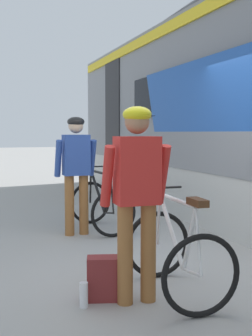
% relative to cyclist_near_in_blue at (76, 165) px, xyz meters
% --- Properties ---
extents(ground_plane, '(80.00, 80.00, 0.00)m').
position_rel_cyclist_near_in_blue_xyz_m(ground_plane, '(0.58, -1.89, -1.05)').
color(ground_plane, '#A09E99').
extents(cyclist_near_in_blue, '(0.61, 0.31, 1.76)m').
position_rel_cyclist_near_in_blue_xyz_m(cyclist_near_in_blue, '(0.00, 0.00, 0.00)').
color(cyclist_near_in_blue, '#935B2D').
rests_on(cyclist_near_in_blue, ground).
extents(cyclist_far_in_red, '(0.62, 0.32, 1.76)m').
position_rel_cyclist_near_in_blue_xyz_m(cyclist_far_in_red, '(-0.09, -2.68, 0.00)').
color(cyclist_far_in_red, '#935B2D').
rests_on(cyclist_far_in_red, ground).
extents(bicycle_near_black, '(0.79, 1.12, 0.99)m').
position_rel_cyclist_near_in_blue_xyz_m(bicycle_near_black, '(0.43, 0.16, -0.65)').
color(bicycle_near_black, black).
rests_on(bicycle_near_black, ground).
extents(bicycle_far_white, '(0.78, 1.11, 0.99)m').
position_rel_cyclist_near_in_blue_xyz_m(bicycle_far_white, '(0.32, -2.67, -0.65)').
color(bicycle_far_white, black).
rests_on(bicycle_far_white, ground).
extents(backpack_on_platform, '(0.32, 0.25, 0.40)m').
position_rel_cyclist_near_in_blue_xyz_m(backpack_on_platform, '(-0.37, -2.52, -0.85)').
color(backpack_on_platform, maroon).
rests_on(backpack_on_platform, ground).
extents(water_bottle_near_the_bikes, '(0.07, 0.07, 0.20)m').
position_rel_cyclist_near_in_blue_xyz_m(water_bottle_near_the_bikes, '(0.71, -0.37, -0.95)').
color(water_bottle_near_the_bikes, '#338CCC').
rests_on(water_bottle_near_the_bikes, ground).
extents(water_bottle_by_the_backpack, '(0.08, 0.08, 0.22)m').
position_rel_cyclist_near_in_blue_xyz_m(water_bottle_by_the_backpack, '(-0.57, -2.64, -0.94)').
color(water_bottle_by_the_backpack, silver).
rests_on(water_bottle_by_the_backpack, ground).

